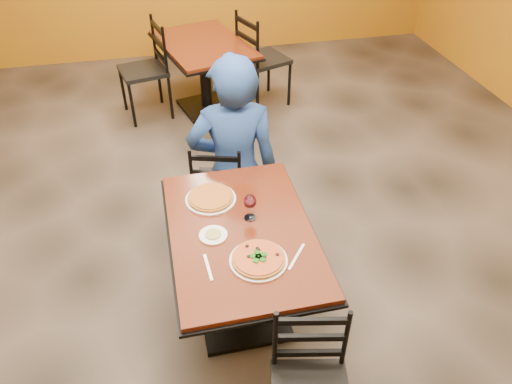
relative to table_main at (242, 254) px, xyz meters
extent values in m
cube|color=black|center=(0.00, 0.50, -0.56)|extent=(7.00, 8.00, 0.01)
cube|color=#5F190F|center=(0.00, 0.00, 0.18)|extent=(0.80, 1.20, 0.03)
cube|color=black|center=(0.00, 0.00, 0.15)|extent=(0.83, 1.23, 0.02)
cylinder|color=black|center=(0.00, 0.00, -0.19)|extent=(0.12, 0.12, 0.66)
cube|color=black|center=(0.00, 0.00, -0.54)|extent=(0.55, 0.55, 0.04)
cube|color=#5F190F|center=(0.17, 2.87, 0.18)|extent=(1.06, 1.34, 0.03)
cube|color=black|center=(0.17, 2.87, 0.15)|extent=(1.09, 1.38, 0.02)
cylinder|color=black|center=(0.17, 2.87, -0.19)|extent=(0.12, 0.12, 0.66)
cube|color=black|center=(0.17, 2.87, -0.54)|extent=(0.66, 0.66, 0.04)
imported|color=navy|center=(0.13, 0.94, 0.15)|extent=(0.72, 0.50, 1.41)
cylinder|color=white|center=(0.04, -0.26, 0.20)|extent=(0.31, 0.31, 0.01)
cylinder|color=maroon|center=(0.04, -0.26, 0.21)|extent=(0.28, 0.28, 0.02)
cylinder|color=white|center=(-0.13, 0.31, 0.20)|extent=(0.31, 0.31, 0.01)
cylinder|color=#BC6724|center=(-0.13, 0.31, 0.21)|extent=(0.28, 0.28, 0.02)
cylinder|color=white|center=(-0.16, -0.01, 0.20)|extent=(0.16, 0.16, 0.01)
cylinder|color=#A69350|center=(-0.16, -0.01, 0.21)|extent=(0.09, 0.09, 0.01)
cube|color=silver|center=(-0.22, -0.24, 0.20)|extent=(0.03, 0.19, 0.00)
cube|color=silver|center=(0.25, -0.27, 0.20)|extent=(0.14, 0.17, 0.00)
camera|label=1|loc=(-0.36, -2.02, 2.07)|focal=34.31mm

